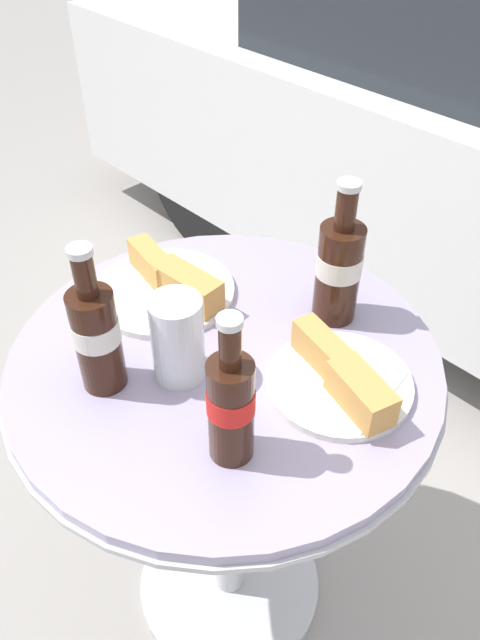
% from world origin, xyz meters
% --- Properties ---
extents(ground_plane, '(30.00, 30.00, 0.00)m').
position_xyz_m(ground_plane, '(0.00, 0.00, 0.00)').
color(ground_plane, gray).
extents(bistro_table, '(0.69, 0.69, 0.76)m').
position_xyz_m(bistro_table, '(0.00, 0.00, 0.56)').
color(bistro_table, '#B7B7BC').
rests_on(bistro_table, ground_plane).
extents(cola_bottle_left, '(0.07, 0.07, 0.25)m').
position_xyz_m(cola_bottle_left, '(0.06, 0.20, 0.85)').
color(cola_bottle_left, '#33190F').
rests_on(cola_bottle_left, bistro_table).
extents(cola_bottle_right, '(0.06, 0.06, 0.24)m').
position_xyz_m(cola_bottle_right, '(0.14, -0.12, 0.85)').
color(cola_bottle_right, '#33190F').
rests_on(cola_bottle_right, bistro_table).
extents(cola_bottle_center, '(0.07, 0.07, 0.24)m').
position_xyz_m(cola_bottle_center, '(-0.08, -0.17, 0.85)').
color(cola_bottle_center, '#33190F').
rests_on(cola_bottle_center, bistro_table).
extents(drinking_glass, '(0.08, 0.08, 0.14)m').
position_xyz_m(drinking_glass, '(-0.02, -0.08, 0.82)').
color(drinking_glass, '#C68923').
rests_on(drinking_glass, bistro_table).
extents(lunch_plate_near, '(0.25, 0.25, 0.07)m').
position_xyz_m(lunch_plate_near, '(-0.18, 0.03, 0.78)').
color(lunch_plate_near, silver).
rests_on(lunch_plate_near, bistro_table).
extents(lunch_plate_far, '(0.22, 0.22, 0.07)m').
position_xyz_m(lunch_plate_far, '(0.17, 0.07, 0.78)').
color(lunch_plate_far, silver).
rests_on(lunch_plate_far, bistro_table).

